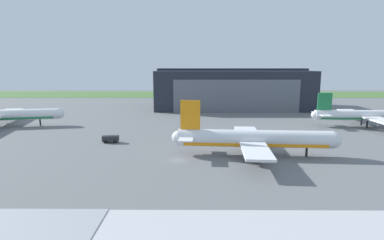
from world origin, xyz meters
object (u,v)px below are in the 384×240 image
airliner_near_right (255,139)px  baggage_tug (111,139)px  maintenance_hangar (231,89)px  airliner_far_left (369,115)px

airliner_near_right → baggage_tug: 41.93m
airliner_near_right → maintenance_hangar: bearing=86.7°
maintenance_hangar → airliner_far_left: size_ratio=1.84×
maintenance_hangar → baggage_tug: size_ratio=17.11×
airliner_near_right → baggage_tug: (-39.74, 13.03, -3.01)m
maintenance_hangar → baggage_tug: (-45.04, -79.90, -8.88)m
maintenance_hangar → airliner_near_right: size_ratio=1.92×
airliner_far_left → airliner_near_right: bearing=-142.7°
maintenance_hangar → airliner_near_right: maintenance_hangar is taller
airliner_far_left → baggage_tug: (-89.84, -25.06, -2.96)m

